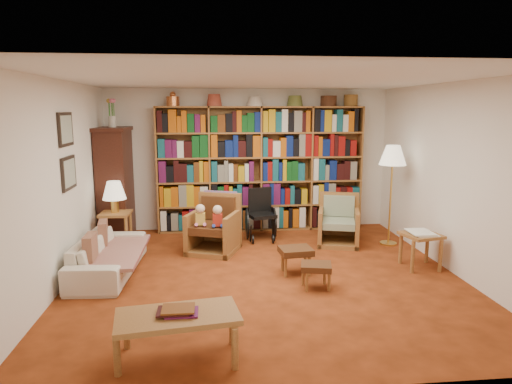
{
  "coord_description": "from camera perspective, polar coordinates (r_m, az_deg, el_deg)",
  "views": [
    {
      "loc": [
        -0.69,
        -5.64,
        2.15
      ],
      "look_at": [
        -0.06,
        0.6,
        1.01
      ],
      "focal_mm": 32.0,
      "sensor_mm": 36.0,
      "label": 1
    }
  ],
  "objects": [
    {
      "name": "floor",
      "position": [
        6.07,
        1.13,
        -10.39
      ],
      "size": [
        5.0,
        5.0,
        0.0
      ],
      "primitive_type": "plane",
      "color": "#933C16",
      "rests_on": "ground"
    },
    {
      "name": "curio_cabinet",
      "position": [
        7.89,
        -17.16,
        1.15
      ],
      "size": [
        0.5,
        0.95,
        2.4
      ],
      "color": "#3E1911",
      "rests_on": "floor"
    },
    {
      "name": "footstool_a",
      "position": [
        6.08,
        4.99,
        -7.56
      ],
      "size": [
        0.45,
        0.4,
        0.35
      ],
      "color": "#492C13",
      "rests_on": "floor"
    },
    {
      "name": "wall_front",
      "position": [
        3.34,
        6.39,
        -5.32
      ],
      "size": [
        5.0,
        0.0,
        5.0
      ],
      "primitive_type": "plane",
      "rotation": [
        -1.57,
        0.0,
        0.0
      ],
      "color": "white",
      "rests_on": "floor"
    },
    {
      "name": "sofa_throw",
      "position": [
        6.35,
        -17.56,
        -7.1
      ],
      "size": [
        0.81,
        1.5,
        0.04
      ],
      "primitive_type": "cube",
      "rotation": [
        0.0,
        0.0,
        -0.01
      ],
      "color": "#C2AD8D",
      "rests_on": "sofa"
    },
    {
      "name": "armchair_sage",
      "position": [
        7.52,
        10.09,
        -4.03
      ],
      "size": [
        0.82,
        0.83,
        0.8
      ],
      "color": "#A37232",
      "rests_on": "floor"
    },
    {
      "name": "armchair_leather",
      "position": [
        7.04,
        -5.37,
        -4.42
      ],
      "size": [
        0.94,
        0.94,
        0.88
      ],
      "color": "#A37232",
      "rests_on": "floor"
    },
    {
      "name": "framed_pictures",
      "position": [
        6.23,
        -22.53,
        4.72
      ],
      "size": [
        0.03,
        0.52,
        0.97
      ],
      "color": "black",
      "rests_on": "wall_left"
    },
    {
      "name": "wall_back",
      "position": [
        8.22,
        -0.94,
        4.04
      ],
      "size": [
        5.0,
        0.0,
        5.0
      ],
      "primitive_type": "plane",
      "rotation": [
        1.57,
        0.0,
        0.0
      ],
      "color": "white",
      "rests_on": "floor"
    },
    {
      "name": "coffee_table",
      "position": [
        4.13,
        -9.75,
        -15.41
      ],
      "size": [
        1.11,
        0.67,
        0.47
      ],
      "color": "#A37232",
      "rests_on": "floor"
    },
    {
      "name": "wheelchair",
      "position": [
        7.66,
        0.59,
        -2.99
      ],
      "size": [
        0.51,
        0.67,
        0.84
      ],
      "color": "black",
      "rests_on": "floor"
    },
    {
      "name": "floor_lamp",
      "position": [
        7.45,
        16.71,
        3.94
      ],
      "size": [
        0.42,
        0.42,
        1.6
      ],
      "color": "gold",
      "rests_on": "floor"
    },
    {
      "name": "wall_left",
      "position": [
        5.99,
        -23.3,
        0.86
      ],
      "size": [
        0.0,
        5.0,
        5.0
      ],
      "primitive_type": "plane",
      "rotation": [
        1.57,
        0.0,
        1.57
      ],
      "color": "white",
      "rests_on": "floor"
    },
    {
      "name": "ceiling",
      "position": [
        5.69,
        1.22,
        13.87
      ],
      "size": [
        5.0,
        5.0,
        0.0
      ],
      "primitive_type": "plane",
      "rotation": [
        3.14,
        0.0,
        0.0
      ],
      "color": "silver",
      "rests_on": "wall_back"
    },
    {
      "name": "cushion_left",
      "position": [
        6.68,
        -18.55,
        -4.96
      ],
      "size": [
        0.17,
        0.37,
        0.35
      ],
      "primitive_type": "cube",
      "rotation": [
        0.0,
        0.0,
        0.16
      ],
      "color": "maroon",
      "rests_on": "sofa"
    },
    {
      "name": "bookshelf",
      "position": [
        8.08,
        0.58,
        3.37
      ],
      "size": [
        3.6,
        0.3,
        2.42
      ],
      "color": "#A37232",
      "rests_on": "floor"
    },
    {
      "name": "wall_right",
      "position": [
        6.54,
        23.48,
        1.57
      ],
      "size": [
        0.0,
        5.0,
        5.0
      ],
      "primitive_type": "plane",
      "rotation": [
        1.57,
        0.0,
        -1.57
      ],
      "color": "white",
      "rests_on": "floor"
    },
    {
      "name": "footstool_b",
      "position": [
        5.64,
        7.53,
        -9.43
      ],
      "size": [
        0.42,
        0.38,
        0.31
      ],
      "color": "#492C13",
      "rests_on": "floor"
    },
    {
      "name": "cushion_right",
      "position": [
        6.02,
        -20.0,
        -6.7
      ],
      "size": [
        0.13,
        0.36,
        0.36
      ],
      "primitive_type": "cube",
      "rotation": [
        0.0,
        0.0,
        0.03
      ],
      "color": "maroon",
      "rests_on": "sofa"
    },
    {
      "name": "side_table_papers",
      "position": [
        6.63,
        19.92,
        -5.56
      ],
      "size": [
        0.55,
        0.55,
        0.51
      ],
      "color": "#A37232",
      "rests_on": "floor"
    },
    {
      "name": "table_lamp",
      "position": [
        7.25,
        -17.31,
        0.07
      ],
      "size": [
        0.35,
        0.35,
        0.48
      ],
      "color": "gold",
      "rests_on": "side_table_lamp"
    },
    {
      "name": "side_table_lamp",
      "position": [
        7.34,
        -17.12,
        -3.52
      ],
      "size": [
        0.46,
        0.46,
        0.59
      ],
      "color": "#A37232",
      "rests_on": "floor"
    },
    {
      "name": "sofa",
      "position": [
        6.37,
        -17.98,
        -7.54
      ],
      "size": [
        1.73,
        0.76,
        0.49
      ],
      "primitive_type": "imported",
      "rotation": [
        0.0,
        0.0,
        1.51
      ],
      "color": "beige",
      "rests_on": "floor"
    }
  ]
}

